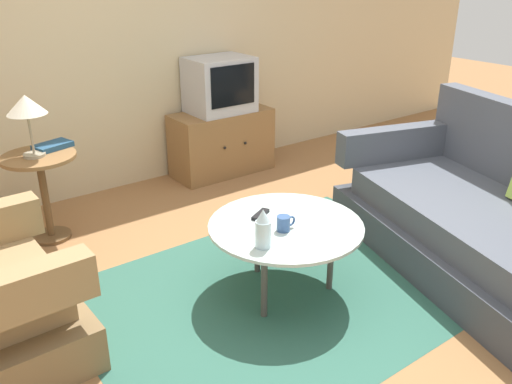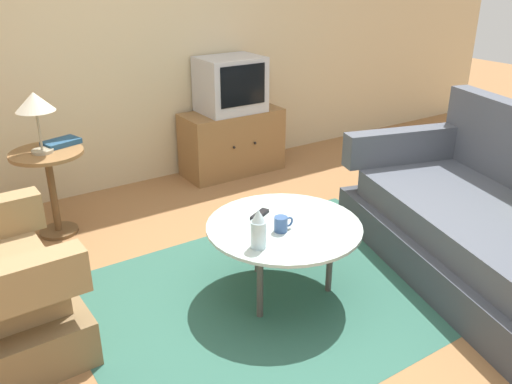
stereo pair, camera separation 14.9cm
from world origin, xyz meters
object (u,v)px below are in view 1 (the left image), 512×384
table_lamp (26,107)px  book (53,146)px  couch (486,220)px  side_table (42,180)px  tv_remote_dark (260,214)px  vase (263,229)px  mug (284,223)px  tv_stand (222,142)px  television (220,85)px  coffee_table (286,229)px

table_lamp → book: 0.35m
couch → side_table: couch is taller
tv_remote_dark → book: bearing=90.7°
side_table → table_lamp: bearing=-158.4°
vase → side_table: bearing=111.5°
mug → tv_remote_dark: 0.22m
vase → mug: size_ratio=1.79×
side_table → tv_stand: (1.66, 0.35, -0.16)m
television → book: bearing=-169.8°
side_table → table_lamp: 0.50m
mug → book: 1.77m
vase → tv_remote_dark: size_ratio=1.41×
mug → book: (-0.71, 1.61, 0.15)m
couch → vase: bearing=92.4°
coffee_table → television: (0.77, 1.84, 0.39)m
television → book: television is taller
tv_stand → table_lamp: table_lamp is taller
vase → book: vase is taller
tv_stand → vase: 2.22m
television → table_lamp: bearing=-167.6°
coffee_table → tv_stand: bearing=67.2°
table_lamp → tv_stand: bearing=12.0°
coffee_table → mug: (-0.06, -0.05, 0.07)m
television → table_lamp: size_ratio=1.33×
tv_stand → coffee_table: bearing=-112.8°
table_lamp → vase: size_ratio=1.92×
table_lamp → vase: bearing=-67.7°
side_table → tv_remote_dark: side_table is taller
side_table → vase: bearing=-68.5°
side_table → vase: 1.73m
coffee_table → book: bearing=116.1°
tv_remote_dark → table_lamp: bearing=97.0°
television → mug: bearing=-113.5°
coffee_table → vase: vase is taller
couch → television: 2.42m
vase → mug: bearing=20.4°
coffee_table → book: (-0.76, 1.56, 0.22)m
book → television: bearing=-5.8°
couch → book: (-1.98, 2.05, 0.33)m
tv_stand → book: book is taller
television → vase: bearing=-117.5°
mug → tv_remote_dark: size_ratio=0.79×
couch → tv_stand: couch is taller
television → tv_remote_dark: size_ratio=3.57×
couch → coffee_table: size_ratio=2.41×
tv_stand → book: bearing=-170.2°
tv_stand → book: (-1.53, -0.26, 0.35)m
tv_stand → tv_remote_dark: tv_stand is taller
side_table → book: 0.24m
table_lamp → vase: (0.65, -1.59, -0.40)m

